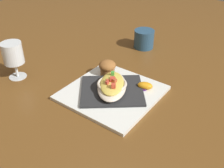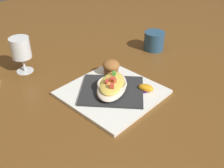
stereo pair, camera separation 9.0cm
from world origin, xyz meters
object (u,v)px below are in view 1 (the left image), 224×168
square_plate (112,93)px  muffin (107,67)px  orange_garnish (144,86)px  coffee_mug (144,40)px  gratin_dish (112,85)px  stemmed_glass (13,55)px

square_plate → muffin: (-0.07, -0.09, 0.03)m
muffin → orange_garnish: muffin is taller
orange_garnish → coffee_mug: coffee_mug is taller
gratin_dish → orange_garnish: size_ratio=2.98×
square_plate → orange_garnish: orange_garnish is taller
muffin → stemmed_glass: (0.23, -0.25, 0.05)m
stemmed_glass → muffin: bearing=132.9°
orange_garnish → coffee_mug: 0.35m
square_plate → stemmed_glass: stemmed_glass is taller
square_plate → stemmed_glass: (0.16, -0.34, 0.09)m
muffin → coffee_mug: size_ratio=0.55×
coffee_mug → gratin_dish: bearing=21.3°
square_plate → coffee_mug: (-0.37, -0.14, 0.03)m
coffee_mug → stemmed_glass: bearing=-20.3°
muffin → orange_garnish: size_ratio=0.95×
gratin_dish → orange_garnish: (-0.09, 0.07, -0.02)m
square_plate → stemmed_glass: 0.38m
coffee_mug → stemmed_glass: 0.57m
square_plate → coffee_mug: coffee_mug is taller
square_plate → muffin: muffin is taller
stemmed_glass → coffee_mug: bearing=159.7°
gratin_dish → stemmed_glass: (0.16, -0.34, 0.05)m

